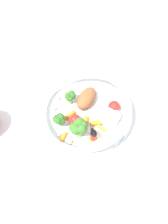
# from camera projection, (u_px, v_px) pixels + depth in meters

# --- Properties ---
(ground_plane) EXTENTS (2.40, 2.40, 0.00)m
(ground_plane) POSITION_uv_depth(u_px,v_px,m) (84.00, 124.00, 0.61)
(ground_plane) COLOR white
(food_container) EXTENTS (0.22, 0.22, 0.07)m
(food_container) POSITION_uv_depth(u_px,v_px,m) (87.00, 113.00, 0.60)
(food_container) COLOR white
(food_container) RESTS_ON ground_plane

